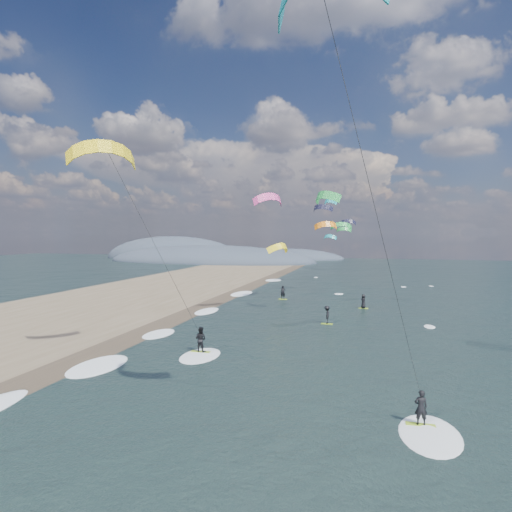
# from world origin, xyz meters

# --- Properties ---
(ground) EXTENTS (260.00, 260.00, 0.00)m
(ground) POSITION_xyz_m (0.00, 0.00, 0.00)
(ground) COLOR black
(ground) RESTS_ON ground
(wet_sand_strip) EXTENTS (3.00, 240.00, 0.00)m
(wet_sand_strip) POSITION_xyz_m (-12.00, 10.00, 0.00)
(wet_sand_strip) COLOR #382D23
(wet_sand_strip) RESTS_ON ground
(coastal_hills) EXTENTS (80.00, 41.00, 15.00)m
(coastal_hills) POSITION_xyz_m (-44.84, 107.86, 0.00)
(coastal_hills) COLOR #3D4756
(coastal_hills) RESTS_ON ground
(kitesurfer_near_a) EXTENTS (7.69, 8.65, 17.89)m
(kitesurfer_near_a) POSITION_xyz_m (6.26, -2.40, 13.47)
(kitesurfer_near_a) COLOR #94BE21
(kitesurfer_near_a) RESTS_ON ground
(kitesurfer_near_b) EXTENTS (7.14, 9.32, 14.78)m
(kitesurfer_near_b) POSITION_xyz_m (-7.22, 6.41, 9.80)
(kitesurfer_near_b) COLOR #94BE21
(kitesurfer_near_b) RESTS_ON ground
(far_kitesurfers) EXTENTS (11.38, 14.51, 1.79)m
(far_kitesurfers) POSITION_xyz_m (2.36, 28.40, 0.87)
(far_kitesurfers) COLOR #94BE21
(far_kitesurfers) RESTS_ON ground
(bg_kite_field) EXTENTS (9.35, 66.71, 9.15)m
(bg_kite_field) POSITION_xyz_m (-0.66, 55.86, 10.69)
(bg_kite_field) COLOR green
(bg_kite_field) RESTS_ON ground
(shoreline_surf) EXTENTS (2.40, 79.40, 0.11)m
(shoreline_surf) POSITION_xyz_m (-10.80, 14.75, 0.00)
(shoreline_surf) COLOR white
(shoreline_surf) RESTS_ON ground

